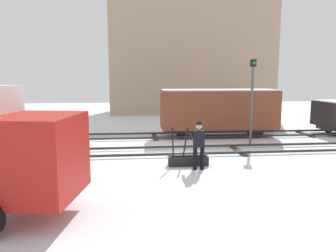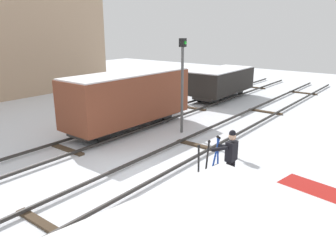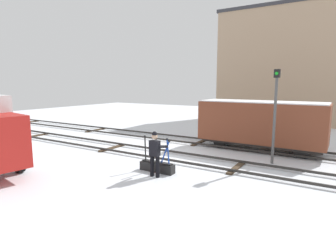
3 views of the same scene
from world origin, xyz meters
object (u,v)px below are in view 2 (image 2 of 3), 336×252
(switch_lever_frame, at_px, (208,176))
(rail_worker, at_px, (230,155))
(freight_car_far_end, at_px, (129,98))
(signal_post, at_px, (182,77))
(freight_car_mid_siding, at_px, (221,81))

(switch_lever_frame, height_order, rail_worker, rail_worker)
(freight_car_far_end, bearing_deg, switch_lever_frame, -112.97)
(signal_post, xyz_separation_m, freight_car_far_end, (-1.08, 2.25, -1.03))
(rail_worker, xyz_separation_m, freight_car_mid_siding, (11.19, 6.49, 0.17))
(signal_post, distance_m, freight_car_mid_siding, 8.13)
(freight_car_mid_siding, bearing_deg, rail_worker, -151.06)
(switch_lever_frame, xyz_separation_m, freight_car_mid_siding, (11.46, 5.93, 0.92))
(switch_lever_frame, bearing_deg, freight_car_mid_siding, 27.38)
(signal_post, height_order, freight_car_far_end, signal_post)
(switch_lever_frame, relative_size, rail_worker, 0.85)
(freight_car_far_end, bearing_deg, signal_post, -62.85)
(freight_car_mid_siding, bearing_deg, signal_post, -164.87)
(rail_worker, bearing_deg, freight_car_mid_siding, 30.13)
(switch_lever_frame, relative_size, signal_post, 0.36)
(signal_post, relative_size, freight_car_far_end, 0.65)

